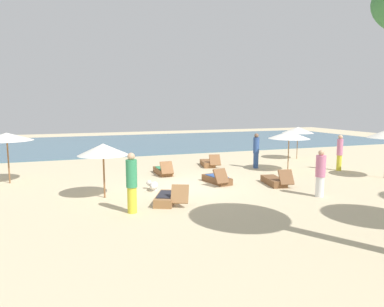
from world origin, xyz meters
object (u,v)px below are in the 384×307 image
Objects in this scene: lounger_2 at (275,181)px; lounger_4 at (163,171)px; umbrella_2 at (298,130)px; lounger_0 at (217,179)px; lounger_3 at (167,198)px; person_0 at (320,173)px; person_3 at (340,152)px; umbrella_3 at (103,150)px; lounger_1 at (208,163)px; person_2 at (132,183)px; umbrella_0 at (289,135)px; dog at (153,185)px; umbrella_5 at (7,137)px; person_1 at (256,150)px.

lounger_2 is 1.04× the size of lounger_4.
umbrella_2 is 8.84m from lounger_0.
person_0 is at bearing -11.26° from lounger_3.
person_3 is at bearing -95.20° from umbrella_2.
person_3 is (4.46, 3.92, 0.08)m from person_0.
lounger_4 is at bearing 121.83° from lounger_0.
umbrella_3 is at bearing 177.31° from lounger_2.
umbrella_2 is 1.18× the size of lounger_4.
person_2 reaches higher than lounger_1.
lounger_0 is 1.04× the size of lounger_4.
umbrella_3 is 7.85m from person_0.
lounger_2 is at bearing -2.69° from umbrella_3.
lounger_0 is 7.11m from person_3.
lounger_4 is (-6.18, 1.28, -1.65)m from umbrella_0.
lounger_1 is at bearing 149.25° from person_3.
dog is at bearing -154.90° from umbrella_2.
umbrella_5 is 9.05m from lounger_0.
umbrella_3 is 2.63× the size of dog.
lounger_3 is 2.35× the size of dog.
lounger_1 is 7.51m from person_0.
umbrella_3 is 1.14× the size of person_0.
person_3 is (5.78, -3.44, 0.77)m from lounger_1.
lounger_1 is 2.36× the size of dog.
umbrella_2 is 1.09× the size of person_3.
dog is at bearing -31.22° from umbrella_5.
person_0 is at bearing -30.33° from umbrella_5.
umbrella_5 reaches higher than lounger_0.
person_0 is 5.94m from person_3.
person_3 is (11.83, 1.38, -0.81)m from umbrella_3.
person_1 is at bearing -33.28° from lounger_1.
person_1 is 2.46× the size of dog.
umbrella_0 is 8.40m from lounger_3.
lounger_3 is 1.05× the size of lounger_4.
umbrella_3 is 0.91× the size of umbrella_5.
person_1 is 1.01× the size of person_3.
umbrella_2 reaches higher than umbrella_3.
umbrella_3 reaches higher than lounger_1.
lounger_0 is 0.99× the size of lounger_3.
lounger_3 is at bearing -37.14° from umbrella_3.
umbrella_2 reaches higher than dog.
umbrella_2 is 0.92× the size of umbrella_5.
lounger_1 is 5.22m from lounger_2.
person_3 is (2.52, -0.78, -0.88)m from umbrella_0.
person_1 is at bearing 37.69° from lounger_0.
person_0 is (2.58, -3.33, 0.69)m from lounger_0.
person_3 is (15.37, -2.46, -1.04)m from umbrella_5.
umbrella_5 is 1.26× the size of person_0.
person_2 is at bearing -153.76° from umbrella_0.
umbrella_3 reaches higher than person_1.
person_0 is 6.28m from dog.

